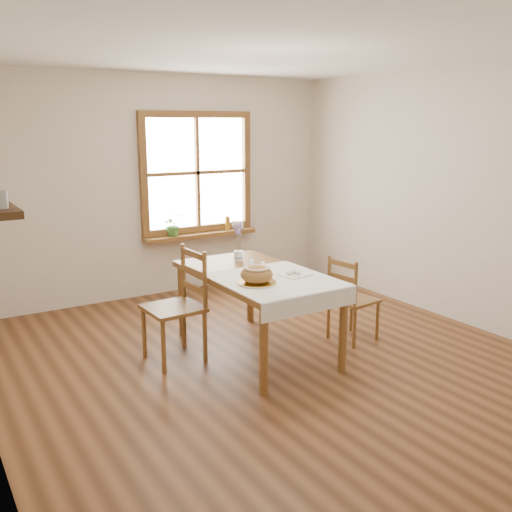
{
  "coord_description": "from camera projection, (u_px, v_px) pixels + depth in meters",
  "views": [
    {
      "loc": [
        -2.57,
        -3.84,
        2.04
      ],
      "look_at": [
        0.0,
        0.3,
        0.9
      ],
      "focal_mm": 40.0,
      "sensor_mm": 36.0,
      "label": 1
    }
  ],
  "objects": [
    {
      "name": "ground",
      "position": [
        274.0,
        363.0,
        4.96
      ],
      "size": [
        5.0,
        5.0,
        0.0
      ],
      "primitive_type": "plane",
      "color": "brown",
      "rests_on": "ground"
    },
    {
      "name": "room_walls",
      "position": [
        276.0,
        165.0,
        4.57
      ],
      "size": [
        4.6,
        5.1,
        2.65
      ],
      "color": "beige",
      "rests_on": "ground"
    },
    {
      "name": "window",
      "position": [
        197.0,
        173.0,
        6.93
      ],
      "size": [
        1.46,
        0.08,
        1.46
      ],
      "color": "brown",
      "rests_on": "ground"
    },
    {
      "name": "window_sill",
      "position": [
        201.0,
        235.0,
        7.05
      ],
      "size": [
        1.46,
        0.2,
        0.05
      ],
      "color": "brown",
      "rests_on": "ground"
    },
    {
      "name": "dining_table",
      "position": [
        256.0,
        282.0,
        5.06
      ],
      "size": [
        0.9,
        1.6,
        0.75
      ],
      "color": "brown",
      "rests_on": "ground"
    },
    {
      "name": "table_linen",
      "position": [
        275.0,
        280.0,
        4.79
      ],
      "size": [
        0.91,
        0.99,
        0.01
      ],
      "primitive_type": "cube",
      "color": "white",
      "rests_on": "dining_table"
    },
    {
      "name": "chair_left",
      "position": [
        173.0,
        306.0,
        4.92
      ],
      "size": [
        0.5,
        0.48,
        0.99
      ],
      "primitive_type": null,
      "rotation": [
        0.0,
        0.0,
        -1.52
      ],
      "color": "brown",
      "rests_on": "ground"
    },
    {
      "name": "chair_right",
      "position": [
        354.0,
        298.0,
        5.42
      ],
      "size": [
        0.45,
        0.43,
        0.82
      ],
      "primitive_type": null,
      "rotation": [
        0.0,
        0.0,
        1.7
      ],
      "color": "brown",
      "rests_on": "ground"
    },
    {
      "name": "bread_plate",
      "position": [
        257.0,
        283.0,
        4.65
      ],
      "size": [
        0.39,
        0.39,
        0.02
      ],
      "primitive_type": "cylinder",
      "rotation": [
        0.0,
        0.0,
        -0.3
      ],
      "color": "white",
      "rests_on": "table_linen"
    },
    {
      "name": "bread_loaf",
      "position": [
        257.0,
        273.0,
        4.63
      ],
      "size": [
        0.27,
        0.27,
        0.15
      ],
      "primitive_type": "ellipsoid",
      "color": "olive",
      "rests_on": "bread_plate"
    },
    {
      "name": "egg_napkin",
      "position": [
        295.0,
        275.0,
        4.91
      ],
      "size": [
        0.28,
        0.25,
        0.01
      ],
      "primitive_type": "cube",
      "rotation": [
        0.0,
        0.0,
        0.18
      ],
      "color": "white",
      "rests_on": "table_linen"
    },
    {
      "name": "eggs",
      "position": [
        295.0,
        272.0,
        4.9
      ],
      "size": [
        0.22,
        0.2,
        0.04
      ],
      "primitive_type": null,
      "rotation": [
        0.0,
        0.0,
        0.18
      ],
      "color": "white",
      "rests_on": "egg_napkin"
    },
    {
      "name": "salt_shaker",
      "position": [
        251.0,
        264.0,
        5.09
      ],
      "size": [
        0.06,
        0.06,
        0.1
      ],
      "primitive_type": "cylinder",
      "rotation": [
        0.0,
        0.0,
        -0.22
      ],
      "color": "white",
      "rests_on": "table_linen"
    },
    {
      "name": "pepper_shaker",
      "position": [
        263.0,
        266.0,
        5.05
      ],
      "size": [
        0.05,
        0.05,
        0.09
      ],
      "primitive_type": "cylinder",
      "rotation": [
        0.0,
        0.0,
        0.06
      ],
      "color": "white",
      "rests_on": "table_linen"
    },
    {
      "name": "flower_vase",
      "position": [
        239.0,
        256.0,
        5.44
      ],
      "size": [
        0.09,
        0.09,
        0.09
      ],
      "primitive_type": "cylinder",
      "rotation": [
        0.0,
        0.0,
        -0.05
      ],
      "color": "white",
      "rests_on": "dining_table"
    },
    {
      "name": "lavender_bouquet",
      "position": [
        238.0,
        237.0,
        5.4
      ],
      "size": [
        0.15,
        0.15,
        0.28
      ],
      "primitive_type": null,
      "color": "#7F61AC",
      "rests_on": "flower_vase"
    },
    {
      "name": "potted_plant",
      "position": [
        173.0,
        227.0,
        6.83
      ],
      "size": [
        0.26,
        0.29,
        0.21
      ],
      "primitive_type": "imported",
      "rotation": [
        0.0,
        0.0,
        0.09
      ],
      "color": "#407D32",
      "rests_on": "window_sill"
    },
    {
      "name": "amber_bottle",
      "position": [
        227.0,
        223.0,
        7.21
      ],
      "size": [
        0.07,
        0.07,
        0.18
      ],
      "primitive_type": "cylinder",
      "rotation": [
        0.0,
        0.0,
        -0.16
      ],
      "color": "#B47A21",
      "rests_on": "window_sill"
    }
  ]
}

